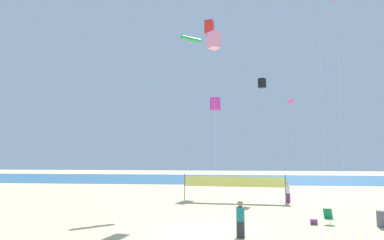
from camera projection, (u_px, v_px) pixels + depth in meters
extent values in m
plane|color=#D1BC89|center=(201.00, 231.00, 17.84)|extent=(120.00, 120.00, 0.00)
cube|color=#28608C|center=(213.00, 179.00, 53.12)|extent=(120.00, 20.00, 0.01)
cube|color=#2D2D33|center=(241.00, 229.00, 16.45)|extent=(0.41, 0.24, 0.85)
cylinder|color=#19727A|center=(240.00, 214.00, 16.53)|extent=(0.43, 0.43, 0.70)
sphere|color=#997051|center=(240.00, 204.00, 16.58)|extent=(0.31, 0.31, 0.31)
cube|color=#7A3872|center=(288.00, 198.00, 28.23)|extent=(0.37, 0.22, 0.78)
cylinder|color=white|center=(288.00, 190.00, 28.30)|extent=(0.39, 0.39, 0.64)
sphere|color=beige|center=(288.00, 184.00, 28.35)|extent=(0.29, 0.29, 0.29)
cube|color=#1E8C4C|center=(330.00, 219.00, 19.46)|extent=(0.52, 0.48, 0.03)
cube|color=#1E8C4C|center=(328.00, 214.00, 19.77)|extent=(0.52, 0.23, 0.57)
cylinder|color=silver|center=(331.00, 222.00, 19.30)|extent=(0.03, 0.03, 0.32)
cylinder|color=silver|center=(329.00, 221.00, 19.58)|extent=(0.03, 0.03, 0.32)
cylinder|color=#595960|center=(382.00, 219.00, 18.90)|extent=(0.59, 0.59, 0.93)
cylinder|color=#4C4C51|center=(185.00, 187.00, 29.56)|extent=(0.08, 0.08, 2.40)
cylinder|color=#4C4C51|center=(286.00, 189.00, 28.03)|extent=(0.08, 0.08, 2.40)
cube|color=#EAE566|center=(234.00, 182.00, 28.85)|extent=(8.94, 0.79, 0.90)
cube|color=#7A3872|center=(314.00, 222.00, 19.49)|extent=(0.39, 0.20, 0.31)
cylinder|color=silver|center=(214.00, 129.00, 20.50)|extent=(0.01, 0.01, 11.66)
cube|color=pink|center=(214.00, 40.00, 21.09)|extent=(0.95, 0.95, 1.07)
cylinder|color=silver|center=(341.00, 100.00, 24.84)|extent=(0.01, 0.01, 16.78)
cylinder|color=silver|center=(210.00, 110.00, 32.80)|extent=(0.01, 0.01, 17.38)
cube|color=red|center=(209.00, 28.00, 33.68)|extent=(1.02, 1.02, 1.40)
cylinder|color=silver|center=(191.00, 114.00, 34.97)|extent=(0.01, 0.01, 16.93)
cylinder|color=green|center=(191.00, 39.00, 35.82)|extent=(2.18, 1.85, 0.43)
sphere|color=pink|center=(191.00, 42.00, 35.79)|extent=(0.26, 0.26, 0.26)
cylinder|color=silver|center=(320.00, 58.00, 21.55)|extent=(0.01, 0.01, 21.30)
cylinder|color=silver|center=(292.00, 146.00, 35.94)|extent=(0.01, 0.01, 10.13)
pyramid|color=#D833A5|center=(290.00, 101.00, 36.50)|extent=(0.81, 0.79, 0.49)
cylinder|color=silver|center=(216.00, 146.00, 37.75)|extent=(0.01, 0.01, 10.11)
cube|color=#D833A5|center=(215.00, 104.00, 38.26)|extent=(1.26, 1.26, 1.49)
cylinder|color=silver|center=(263.00, 136.00, 36.87)|extent=(0.01, 0.01, 12.40)
cube|color=black|center=(262.00, 83.00, 37.50)|extent=(0.96, 0.96, 1.09)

